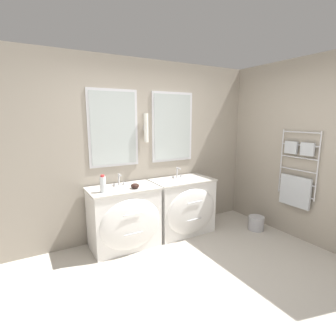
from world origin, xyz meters
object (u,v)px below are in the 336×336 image
at_px(amenity_bowl, 135,186).
at_px(toiletry_bottle, 103,184).
at_px(vanity_left, 125,217).
at_px(vanity_right, 183,206).
at_px(waste_bin, 256,223).

bearing_deg(amenity_bowl, toiletry_bottle, 175.69).
bearing_deg(amenity_bowl, vanity_left, 145.28).
relative_size(vanity_left, amenity_bowl, 8.21).
bearing_deg(amenity_bowl, vanity_right, 6.04).
bearing_deg(waste_bin, vanity_right, 154.56).
relative_size(toiletry_bottle, amenity_bowl, 1.97).
relative_size(vanity_right, waste_bin, 3.78).
bearing_deg(vanity_right, toiletry_bottle, -177.43).
bearing_deg(waste_bin, toiletry_bottle, 168.96).
xyz_separation_m(vanity_right, amenity_bowl, (-0.83, -0.09, 0.45)).
bearing_deg(waste_bin, vanity_left, 165.90).
relative_size(vanity_left, vanity_right, 1.00).
height_order(amenity_bowl, waste_bin, amenity_bowl).
xyz_separation_m(vanity_right, toiletry_bottle, (-1.25, -0.06, 0.52)).
bearing_deg(vanity_left, amenity_bowl, -34.72).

